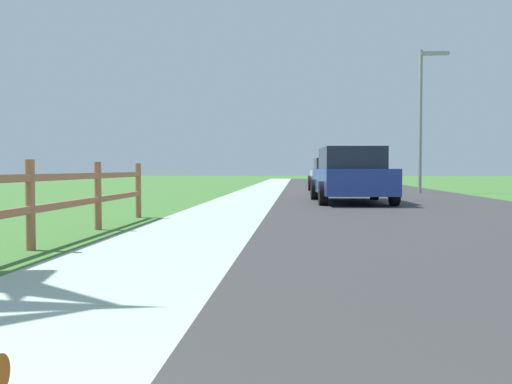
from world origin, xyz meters
The scene contains 7 objects.
ground_plane centered at (0.00, 25.00, 0.00)m, with size 120.00×120.00×0.00m, color #3C6E2F.
road_asphalt centered at (3.50, 27.00, 0.00)m, with size 7.00×66.00×0.01m, color #323232.
curb_concrete centered at (-3.00, 27.00, 0.00)m, with size 6.00×66.00×0.01m, color #A0B5A6.
grass_verge centered at (-4.50, 27.00, 0.01)m, with size 5.00×66.00×0.00m, color #3C6E2F.
parked_suv_blue centered at (2.19, 17.81, 0.80)m, with size 2.26×4.99×1.58m.
parked_car_silver centered at (2.16, 26.06, 0.72)m, with size 2.08×4.66×1.42m.
street_lamp centered at (5.71, 25.15, 3.46)m, with size 1.17×0.20×5.76m.
Camera 1 is at (0.66, 0.15, 0.97)m, focal length 42.67 mm.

